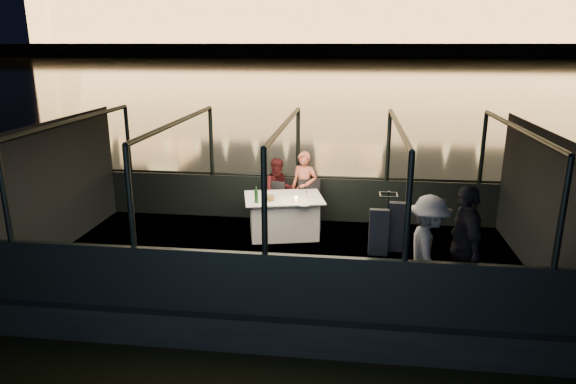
# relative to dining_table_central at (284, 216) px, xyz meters

# --- Properties ---
(river_water) EXTENTS (500.00, 500.00, 0.00)m
(river_water) POSITION_rel_dining_table_central_xyz_m (0.16, 78.98, -0.89)
(river_water) COLOR black
(river_water) RESTS_ON ground
(boat_hull) EXTENTS (8.60, 4.40, 1.00)m
(boat_hull) POSITION_rel_dining_table_central_xyz_m (0.16, -1.02, -0.89)
(boat_hull) COLOR black
(boat_hull) RESTS_ON river_water
(boat_deck) EXTENTS (8.00, 4.00, 0.04)m
(boat_deck) POSITION_rel_dining_table_central_xyz_m (0.16, -1.02, -0.41)
(boat_deck) COLOR black
(boat_deck) RESTS_ON boat_hull
(gunwale_port) EXTENTS (8.00, 0.08, 0.90)m
(gunwale_port) POSITION_rel_dining_table_central_xyz_m (0.16, 0.98, 0.06)
(gunwale_port) COLOR black
(gunwale_port) RESTS_ON boat_deck
(gunwale_starboard) EXTENTS (8.00, 0.08, 0.90)m
(gunwale_starboard) POSITION_rel_dining_table_central_xyz_m (0.16, -3.02, 0.06)
(gunwale_starboard) COLOR black
(gunwale_starboard) RESTS_ON boat_deck
(cabin_glass_port) EXTENTS (8.00, 0.02, 1.40)m
(cabin_glass_port) POSITION_rel_dining_table_central_xyz_m (0.16, 0.98, 1.21)
(cabin_glass_port) COLOR #99B2B2
(cabin_glass_port) RESTS_ON gunwale_port
(cabin_glass_starboard) EXTENTS (8.00, 0.02, 1.40)m
(cabin_glass_starboard) POSITION_rel_dining_table_central_xyz_m (0.16, -3.02, 1.21)
(cabin_glass_starboard) COLOR #99B2B2
(cabin_glass_starboard) RESTS_ON gunwale_starboard
(cabin_roof_glass) EXTENTS (8.00, 4.00, 0.02)m
(cabin_roof_glass) POSITION_rel_dining_table_central_xyz_m (0.16, -1.02, 1.91)
(cabin_roof_glass) COLOR #99B2B2
(cabin_roof_glass) RESTS_ON boat_deck
(end_wall_fore) EXTENTS (0.02, 4.00, 2.30)m
(end_wall_fore) POSITION_rel_dining_table_central_xyz_m (-3.84, -1.02, 0.76)
(end_wall_fore) COLOR black
(end_wall_fore) RESTS_ON boat_deck
(end_wall_aft) EXTENTS (0.02, 4.00, 2.30)m
(end_wall_aft) POSITION_rel_dining_table_central_xyz_m (4.16, -1.02, 0.76)
(end_wall_aft) COLOR black
(end_wall_aft) RESTS_ON boat_deck
(canopy_ribs) EXTENTS (8.00, 4.00, 2.30)m
(canopy_ribs) POSITION_rel_dining_table_central_xyz_m (0.16, -1.02, 0.76)
(canopy_ribs) COLOR black
(canopy_ribs) RESTS_ON boat_deck
(embankment) EXTENTS (400.00, 140.00, 6.00)m
(embankment) POSITION_rel_dining_table_central_xyz_m (0.16, 208.98, 0.11)
(embankment) COLOR #423D33
(embankment) RESTS_ON ground
(dining_table_central) EXTENTS (1.65, 1.36, 0.77)m
(dining_table_central) POSITION_rel_dining_table_central_xyz_m (0.00, 0.00, 0.00)
(dining_table_central) COLOR silver
(dining_table_central) RESTS_ON boat_deck
(chair_port_left) EXTENTS (0.53, 0.53, 0.89)m
(chair_port_left) POSITION_rel_dining_table_central_xyz_m (-0.25, 0.45, 0.06)
(chair_port_left) COLOR black
(chair_port_left) RESTS_ON boat_deck
(chair_port_right) EXTENTS (0.55, 0.55, 0.95)m
(chair_port_right) POSITION_rel_dining_table_central_xyz_m (0.43, 0.45, 0.06)
(chair_port_right) COLOR black
(chair_port_right) RESTS_ON boat_deck
(coat_stand) EXTENTS (0.48, 0.39, 1.66)m
(coat_stand) POSITION_rel_dining_table_central_xyz_m (1.75, -2.53, 0.51)
(coat_stand) COLOR black
(coat_stand) RESTS_ON boat_deck
(person_woman_coral) EXTENTS (0.62, 0.50, 1.49)m
(person_woman_coral) POSITION_rel_dining_table_central_xyz_m (0.32, 0.72, 0.36)
(person_woman_coral) COLOR #D86A4E
(person_woman_coral) RESTS_ON boat_deck
(person_man_maroon) EXTENTS (0.75, 0.65, 1.34)m
(person_man_maroon) POSITION_rel_dining_table_central_xyz_m (-0.20, 0.72, 0.36)
(person_man_maroon) COLOR #3E1113
(person_man_maroon) RESTS_ON boat_deck
(passenger_stripe) EXTENTS (0.64, 1.06, 1.59)m
(passenger_stripe) POSITION_rel_dining_table_central_xyz_m (2.33, -2.41, 0.47)
(passenger_stripe) COLOR silver
(passenger_stripe) RESTS_ON boat_deck
(passenger_dark) EXTENTS (0.52, 1.07, 1.77)m
(passenger_dark) POSITION_rel_dining_table_central_xyz_m (2.81, -2.42, 0.47)
(passenger_dark) COLOR black
(passenger_dark) RESTS_ON boat_deck
(wine_bottle) EXTENTS (0.09, 0.09, 0.31)m
(wine_bottle) POSITION_rel_dining_table_central_xyz_m (-0.44, -0.42, 0.53)
(wine_bottle) COLOR #163D1B
(wine_bottle) RESTS_ON dining_table_central
(bread_basket) EXTENTS (0.23, 0.23, 0.08)m
(bread_basket) POSITION_rel_dining_table_central_xyz_m (-0.24, -0.23, 0.42)
(bread_basket) COLOR olive
(bread_basket) RESTS_ON dining_table_central
(amber_candle) EXTENTS (0.08, 0.08, 0.08)m
(amber_candle) POSITION_rel_dining_table_central_xyz_m (0.26, -0.22, 0.42)
(amber_candle) COLOR #FFAB3F
(amber_candle) RESTS_ON dining_table_central
(plate_near) EXTENTS (0.31, 0.31, 0.02)m
(plate_near) POSITION_rel_dining_table_central_xyz_m (0.42, -0.42, 0.39)
(plate_near) COLOR white
(plate_near) RESTS_ON dining_table_central
(plate_far) EXTENTS (0.28, 0.28, 0.02)m
(plate_far) POSITION_rel_dining_table_central_xyz_m (-0.18, -0.12, 0.39)
(plate_far) COLOR white
(plate_far) RESTS_ON dining_table_central
(wine_glass_white) EXTENTS (0.06, 0.06, 0.17)m
(wine_glass_white) POSITION_rel_dining_table_central_xyz_m (-0.26, -0.42, 0.48)
(wine_glass_white) COLOR white
(wine_glass_white) RESTS_ON dining_table_central
(wine_glass_red) EXTENTS (0.07, 0.07, 0.17)m
(wine_glass_red) POSITION_rel_dining_table_central_xyz_m (0.44, -0.05, 0.48)
(wine_glass_red) COLOR white
(wine_glass_red) RESTS_ON dining_table_central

